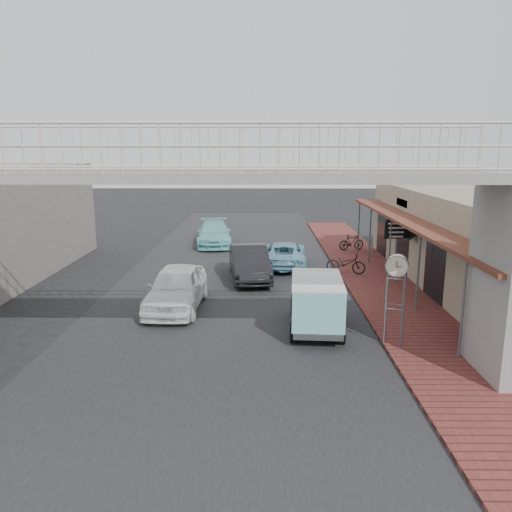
{
  "coord_description": "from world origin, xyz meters",
  "views": [
    {
      "loc": [
        1.35,
        -16.15,
        5.77
      ],
      "look_at": [
        1.15,
        2.39,
        1.8
      ],
      "focal_mm": 35.0,
      "sensor_mm": 36.0,
      "label": 1
    }
  ],
  "objects_px": {
    "dark_sedan": "(249,263)",
    "motorcycle_far": "(351,242)",
    "street_clock": "(397,270)",
    "arrow_sign": "(413,230)",
    "white_hatchback": "(176,288)",
    "angkot_curb": "(284,254)",
    "angkot_van": "(316,297)",
    "motorcycle_near": "(346,263)",
    "angkot_far": "(214,234)"
  },
  "relations": [
    {
      "from": "arrow_sign",
      "to": "angkot_van",
      "type": "bearing_deg",
      "value": -134.0
    },
    {
      "from": "white_hatchback",
      "to": "angkot_van",
      "type": "xyz_separation_m",
      "value": [
        4.91,
        -2.17,
        0.32
      ]
    },
    {
      "from": "arrow_sign",
      "to": "angkot_curb",
      "type": "bearing_deg",
      "value": 144.84
    },
    {
      "from": "white_hatchback",
      "to": "dark_sedan",
      "type": "distance_m",
      "value": 5.03
    },
    {
      "from": "angkot_van",
      "to": "dark_sedan",
      "type": "bearing_deg",
      "value": 113.45
    },
    {
      "from": "white_hatchback",
      "to": "motorcycle_far",
      "type": "relative_size",
      "value": 3.1
    },
    {
      "from": "angkot_curb",
      "to": "motorcycle_near",
      "type": "relative_size",
      "value": 2.52
    },
    {
      "from": "angkot_far",
      "to": "white_hatchback",
      "type": "bearing_deg",
      "value": -96.51
    },
    {
      "from": "dark_sedan",
      "to": "street_clock",
      "type": "distance_m",
      "value": 9.16
    },
    {
      "from": "dark_sedan",
      "to": "arrow_sign",
      "type": "xyz_separation_m",
      "value": [
        7.07,
        -0.72,
        1.65
      ]
    },
    {
      "from": "white_hatchback",
      "to": "angkot_curb",
      "type": "distance_m",
      "value": 8.01
    },
    {
      "from": "angkot_far",
      "to": "dark_sedan",
      "type": "bearing_deg",
      "value": -79.38
    },
    {
      "from": "motorcycle_near",
      "to": "angkot_curb",
      "type": "bearing_deg",
      "value": 77.04
    },
    {
      "from": "angkot_far",
      "to": "angkot_van",
      "type": "height_order",
      "value": "angkot_van"
    },
    {
      "from": "angkot_van",
      "to": "motorcycle_far",
      "type": "distance_m",
      "value": 13.21
    },
    {
      "from": "dark_sedan",
      "to": "motorcycle_far",
      "type": "relative_size",
      "value": 3.06
    },
    {
      "from": "angkot_curb",
      "to": "angkot_van",
      "type": "height_order",
      "value": "angkot_van"
    },
    {
      "from": "motorcycle_far",
      "to": "angkot_van",
      "type": "bearing_deg",
      "value": 151.89
    },
    {
      "from": "motorcycle_far",
      "to": "street_clock",
      "type": "relative_size",
      "value": 0.56
    },
    {
      "from": "dark_sedan",
      "to": "motorcycle_near",
      "type": "height_order",
      "value": "dark_sedan"
    },
    {
      "from": "dark_sedan",
      "to": "white_hatchback",
      "type": "bearing_deg",
      "value": -127.82
    },
    {
      "from": "white_hatchback",
      "to": "angkot_curb",
      "type": "height_order",
      "value": "white_hatchback"
    },
    {
      "from": "angkot_far",
      "to": "motorcycle_far",
      "type": "relative_size",
      "value": 3.3
    },
    {
      "from": "motorcycle_near",
      "to": "street_clock",
      "type": "distance_m",
      "value": 8.74
    },
    {
      "from": "motorcycle_far",
      "to": "arrow_sign",
      "type": "relative_size",
      "value": 0.52
    },
    {
      "from": "arrow_sign",
      "to": "street_clock",
      "type": "bearing_deg",
      "value": -114.47
    },
    {
      "from": "motorcycle_near",
      "to": "street_clock",
      "type": "xyz_separation_m",
      "value": [
        0.0,
        -8.56,
        1.75
      ]
    },
    {
      "from": "street_clock",
      "to": "angkot_far",
      "type": "bearing_deg",
      "value": 133.85
    },
    {
      "from": "white_hatchback",
      "to": "angkot_van",
      "type": "bearing_deg",
      "value": -21.84
    },
    {
      "from": "white_hatchback",
      "to": "street_clock",
      "type": "bearing_deg",
      "value": -24.46
    },
    {
      "from": "arrow_sign",
      "to": "motorcycle_far",
      "type": "bearing_deg",
      "value": 96.43
    },
    {
      "from": "angkot_van",
      "to": "motorcycle_near",
      "type": "height_order",
      "value": "angkot_van"
    },
    {
      "from": "angkot_curb",
      "to": "dark_sedan",
      "type": "bearing_deg",
      "value": 58.93
    },
    {
      "from": "street_clock",
      "to": "arrow_sign",
      "type": "height_order",
      "value": "arrow_sign"
    },
    {
      "from": "dark_sedan",
      "to": "motorcycle_near",
      "type": "relative_size",
      "value": 2.52
    },
    {
      "from": "white_hatchback",
      "to": "arrow_sign",
      "type": "bearing_deg",
      "value": 22.4
    },
    {
      "from": "dark_sedan",
      "to": "street_clock",
      "type": "relative_size",
      "value": 1.7
    },
    {
      "from": "motorcycle_far",
      "to": "street_clock",
      "type": "distance_m",
      "value": 14.26
    },
    {
      "from": "angkot_curb",
      "to": "street_clock",
      "type": "bearing_deg",
      "value": 108.37
    },
    {
      "from": "dark_sedan",
      "to": "motorcycle_far",
      "type": "height_order",
      "value": "dark_sedan"
    },
    {
      "from": "angkot_van",
      "to": "motorcycle_near",
      "type": "distance_m",
      "value": 7.55
    },
    {
      "from": "angkot_van",
      "to": "street_clock",
      "type": "distance_m",
      "value": 2.83
    },
    {
      "from": "white_hatchback",
      "to": "motorcycle_far",
      "type": "distance_m",
      "value": 13.45
    },
    {
      "from": "angkot_far",
      "to": "angkot_van",
      "type": "distance_m",
      "value": 15.42
    },
    {
      "from": "motorcycle_near",
      "to": "street_clock",
      "type": "height_order",
      "value": "street_clock"
    },
    {
      "from": "motorcycle_far",
      "to": "motorcycle_near",
      "type": "bearing_deg",
      "value": 154.22
    },
    {
      "from": "dark_sedan",
      "to": "motorcycle_far",
      "type": "distance_m",
      "value": 8.49
    },
    {
      "from": "dark_sedan",
      "to": "arrow_sign",
      "type": "bearing_deg",
      "value": -12.67
    },
    {
      "from": "arrow_sign",
      "to": "white_hatchback",
      "type": "bearing_deg",
      "value": -164.11
    },
    {
      "from": "angkot_far",
      "to": "motorcycle_near",
      "type": "xyz_separation_m",
      "value": [
        6.86,
        -7.47,
        -0.14
      ]
    }
  ]
}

